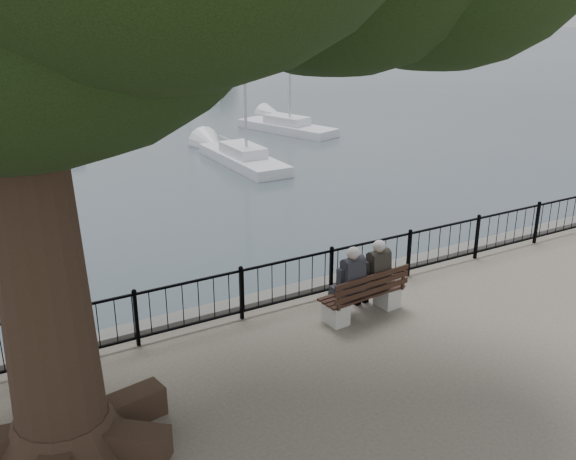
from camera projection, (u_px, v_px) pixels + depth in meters
harbor at (276, 319)px, 13.16m from camera, size 260.00×260.00×1.20m
railing at (288, 281)px, 12.39m from camera, size 22.06×0.06×1.00m
bench at (364, 299)px, 12.14m from camera, size 1.80×0.67×0.93m
person_left at (347, 285)px, 11.92m from camera, size 0.45×0.75×1.48m
person_right at (373, 277)px, 12.25m from camera, size 0.45×0.75×1.48m
lion_monument at (20, 56)px, 51.82m from camera, size 5.99×5.99×8.84m
sailboat_b at (63, 142)px, 29.79m from camera, size 2.54×5.94×13.07m
sailboat_c at (243, 157)px, 27.20m from camera, size 1.64×5.81×10.84m
sailboat_d at (287, 126)px, 33.77m from camera, size 3.36×6.00×10.85m
sailboat_f at (48, 106)px, 39.81m from camera, size 2.18×5.57×11.07m
sailboat_g at (187, 97)px, 43.65m from camera, size 2.81×5.53×9.07m
far_shore at (170, 18)px, 86.26m from camera, size 30.00×8.60×9.18m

